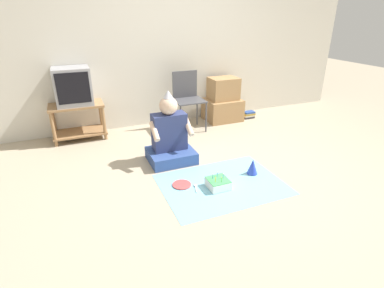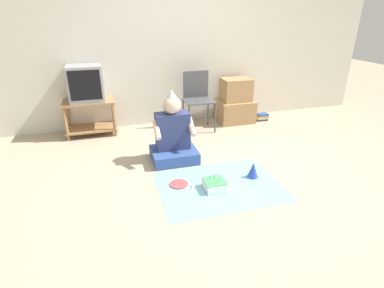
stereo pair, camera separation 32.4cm
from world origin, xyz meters
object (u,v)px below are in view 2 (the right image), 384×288
object	(u,v)px
birthday_cake	(215,185)
paper_plate	(179,184)
cardboard_box_stack	(235,103)
book_pile	(262,117)
party_hat_blue	(253,170)
tv	(86,83)
folding_chair	(198,96)
person_seated	(173,138)

from	to	relation	value
birthday_cake	paper_plate	size ratio (longest dim) A/B	1.08
cardboard_box_stack	book_pile	distance (m)	0.53
birthday_cake	cardboard_box_stack	bearing A→B (deg)	61.18
party_hat_blue	tv	bearing A→B (deg)	133.11
cardboard_box_stack	birthday_cake	world-z (taller)	cardboard_box_stack
tv	birthday_cake	world-z (taller)	tv
folding_chair	cardboard_box_stack	distance (m)	0.73
party_hat_blue	folding_chair	bearing A→B (deg)	94.94
tv	party_hat_blue	xyz separation A→B (m)	(1.70, -1.82, -0.66)
tv	birthday_cake	distance (m)	2.39
cardboard_box_stack	person_seated	bearing A→B (deg)	-139.70
person_seated	paper_plate	size ratio (longest dim) A/B	4.41
tv	paper_plate	xyz separation A→B (m)	(0.89, -1.75, -0.74)
cardboard_box_stack	birthday_cake	distance (m)	2.15
folding_chair	party_hat_blue	size ratio (longest dim) A/B	4.99
paper_plate	book_pile	bearing A→B (deg)	41.42
folding_chair	birthday_cake	size ratio (longest dim) A/B	4.11
birthday_cake	party_hat_blue	bearing A→B (deg)	12.86
book_pile	party_hat_blue	size ratio (longest dim) A/B	1.17
tv	book_pile	distance (m)	2.80
tv	cardboard_box_stack	size ratio (longest dim) A/B	0.71
tv	party_hat_blue	world-z (taller)	tv
folding_chair	paper_plate	world-z (taller)	folding_chair
party_hat_blue	birthday_cake	bearing A→B (deg)	-167.14
folding_chair	birthday_cake	world-z (taller)	folding_chair
party_hat_blue	paper_plate	bearing A→B (deg)	175.10
folding_chair	party_hat_blue	world-z (taller)	folding_chair
tv	folding_chair	xyz separation A→B (m)	(1.56, -0.20, -0.24)
cardboard_box_stack	birthday_cake	xyz separation A→B (m)	(-1.03, -1.87, -0.25)
person_seated	birthday_cake	world-z (taller)	person_seated
party_hat_blue	cardboard_box_stack	bearing A→B (deg)	72.82
folding_chair	book_pile	size ratio (longest dim) A/B	4.29
folding_chair	person_seated	size ratio (longest dim) A/B	1.00
paper_plate	person_seated	bearing A→B (deg)	82.22
folding_chair	book_pile	world-z (taller)	folding_chair
tv	paper_plate	bearing A→B (deg)	-63.10
person_seated	paper_plate	world-z (taller)	person_seated
cardboard_box_stack	paper_plate	world-z (taller)	cardboard_box_stack
book_pile	paper_plate	xyz separation A→B (m)	(-1.82, -1.61, -0.04)
cardboard_box_stack	folding_chair	bearing A→B (deg)	-168.06
tv	person_seated	bearing A→B (deg)	-49.66
tv	cardboard_box_stack	world-z (taller)	tv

